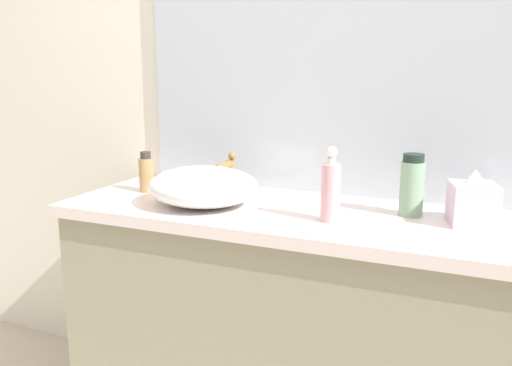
# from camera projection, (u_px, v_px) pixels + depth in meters

# --- Properties ---
(bathroom_wall_rear) EXTENTS (6.00, 0.06, 2.60)m
(bathroom_wall_rear) POSITION_uv_depth(u_px,v_px,m) (321.00, 62.00, 1.89)
(bathroom_wall_rear) COLOR silver
(bathroom_wall_rear) RESTS_ON ground
(vanity_counter) EXTENTS (1.61, 0.53, 0.84)m
(vanity_counter) POSITION_uv_depth(u_px,v_px,m) (306.00, 335.00, 1.77)
(vanity_counter) COLOR gray
(vanity_counter) RESTS_ON ground
(wall_mirror_panel) EXTENTS (1.42, 0.01, 1.07)m
(wall_mirror_panel) POSITION_uv_depth(u_px,v_px,m) (337.00, 38.00, 1.81)
(wall_mirror_panel) COLOR #B2BCC6
(wall_mirror_panel) RESTS_ON vanity_counter
(sink_basin) EXTENTS (0.37, 0.34, 0.12)m
(sink_basin) POSITION_uv_depth(u_px,v_px,m) (203.00, 186.00, 1.75)
(sink_basin) COLOR white
(sink_basin) RESTS_ON vanity_counter
(faucet) EXTENTS (0.03, 0.13, 0.14)m
(faucet) POSITION_uv_depth(u_px,v_px,m) (228.00, 171.00, 1.91)
(faucet) COLOR olive
(faucet) RESTS_ON vanity_counter
(soap_dispenser) EXTENTS (0.06, 0.06, 0.22)m
(soap_dispenser) POSITION_uv_depth(u_px,v_px,m) (330.00, 190.00, 1.56)
(soap_dispenser) COLOR #D99EA7
(soap_dispenser) RESTS_ON vanity_counter
(lotion_bottle) EXTENTS (0.07, 0.07, 0.19)m
(lotion_bottle) POSITION_uv_depth(u_px,v_px,m) (412.00, 186.00, 1.62)
(lotion_bottle) COLOR gray
(lotion_bottle) RESTS_ON vanity_counter
(perfume_bottle) EXTENTS (0.05, 0.05, 0.15)m
(perfume_bottle) POSITION_uv_depth(u_px,v_px,m) (146.00, 173.00, 1.94)
(perfume_bottle) COLOR #AC8451
(perfume_bottle) RESTS_ON vanity_counter
(tissue_box) EXTENTS (0.15, 0.15, 0.16)m
(tissue_box) POSITION_uv_depth(u_px,v_px,m) (473.00, 202.00, 1.53)
(tissue_box) COLOR silver
(tissue_box) RESTS_ON vanity_counter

